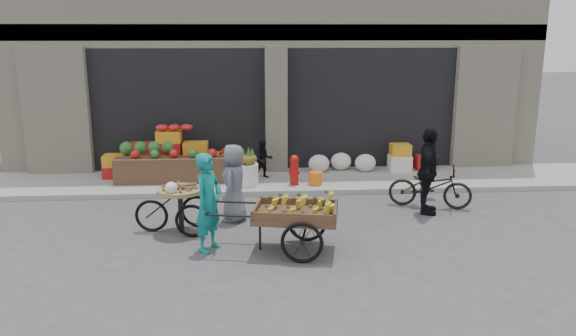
{
  "coord_description": "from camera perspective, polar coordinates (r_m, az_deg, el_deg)",
  "views": [
    {
      "loc": [
        -0.67,
        -9.15,
        3.65
      ],
      "look_at": [
        0.04,
        1.2,
        1.1
      ],
      "focal_mm": 35.0,
      "sensor_mm": 36.0,
      "label": 1
    }
  ],
  "objects": [
    {
      "name": "vendor_woman",
      "position": [
        9.51,
        -8.07,
        -3.48
      ],
      "size": [
        0.66,
        0.74,
        1.69
      ],
      "primitive_type": "imported",
      "rotation": [
        0.0,
        0.0,
        1.05
      ],
      "color": "#0F7675",
      "rests_on": "ground"
    },
    {
      "name": "banana_cart",
      "position": [
        9.4,
        0.47,
        -4.39
      ],
      "size": [
        2.48,
        1.35,
        0.98
      ],
      "rotation": [
        0.0,
        0.0,
        -0.18
      ],
      "color": "brown",
      "rests_on": "ground"
    },
    {
      "name": "building",
      "position": [
        17.2,
        -1.74,
        12.87
      ],
      "size": [
        14.0,
        6.45,
        7.0
      ],
      "color": "beige",
      "rests_on": "ground"
    },
    {
      "name": "vendor_grey",
      "position": [
        10.96,
        -5.49,
        -1.53
      ],
      "size": [
        0.67,
        0.85,
        1.53
      ],
      "primitive_type": "imported",
      "rotation": [
        0.0,
        0.0,
        -1.85
      ],
      "color": "slate",
      "rests_on": "ground"
    },
    {
      "name": "cyclist",
      "position": [
        11.65,
        14.02,
        -0.33
      ],
      "size": [
        0.74,
        1.12,
        1.77
      ],
      "primitive_type": "imported",
      "rotation": [
        0.0,
        0.0,
        1.25
      ],
      "color": "black",
      "rests_on": "ground"
    },
    {
      "name": "ground",
      "position": [
        9.88,
        0.24,
        -7.88
      ],
      "size": [
        80.0,
        80.0,
        0.0
      ],
      "primitive_type": "plane",
      "color": "#424244",
      "rests_on": "ground"
    },
    {
      "name": "pineapple_bin",
      "position": [
        13.17,
        -4.15,
        -0.65
      ],
      "size": [
        0.52,
        0.52,
        0.5
      ],
      "primitive_type": "cylinder",
      "color": "silver",
      "rests_on": "sidewalk"
    },
    {
      "name": "right_bay_goods",
      "position": [
        14.6,
        9.17,
        0.8
      ],
      "size": [
        3.35,
        0.6,
        0.7
      ],
      "color": "silver",
      "rests_on": "sidewalk"
    },
    {
      "name": "fruit_display",
      "position": [
        13.98,
        -11.29,
        1.24
      ],
      "size": [
        3.1,
        1.12,
        1.24
      ],
      "color": "#AC1818",
      "rests_on": "sidewalk"
    },
    {
      "name": "seated_person",
      "position": [
        13.71,
        -2.49,
        0.87
      ],
      "size": [
        0.51,
        0.43,
        0.93
      ],
      "primitive_type": "imported",
      "rotation": [
        0.0,
        0.0,
        0.17
      ],
      "color": "black",
      "rests_on": "sidewalk"
    },
    {
      "name": "orange_bucket",
      "position": [
        13.19,
        2.82,
        -1.06
      ],
      "size": [
        0.32,
        0.32,
        0.3
      ],
      "primitive_type": "cylinder",
      "color": "orange",
      "rests_on": "sidewalk"
    },
    {
      "name": "sidewalk",
      "position": [
        13.75,
        -1.0,
        -1.33
      ],
      "size": [
        18.0,
        2.2,
        0.12
      ],
      "primitive_type": "cube",
      "color": "gray",
      "rests_on": "ground"
    },
    {
      "name": "fire_hydrant",
      "position": [
        13.13,
        0.64,
        -0.06
      ],
      "size": [
        0.22,
        0.22,
        0.71
      ],
      "color": "#A5140F",
      "rests_on": "sidewalk"
    },
    {
      "name": "bicycle",
      "position": [
        12.19,
        14.23,
        -1.84
      ],
      "size": [
        1.82,
        1.11,
        0.9
      ],
      "primitive_type": "imported",
      "rotation": [
        0.0,
        0.0,
        1.25
      ],
      "color": "black",
      "rests_on": "ground"
    },
    {
      "name": "tricycle_cart",
      "position": [
        10.53,
        -10.9,
        -3.48
      ],
      "size": [
        1.44,
        0.9,
        0.95
      ],
      "rotation": [
        0.0,
        0.0,
        -0.08
      ],
      "color": "#9E7F51",
      "rests_on": "ground"
    }
  ]
}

